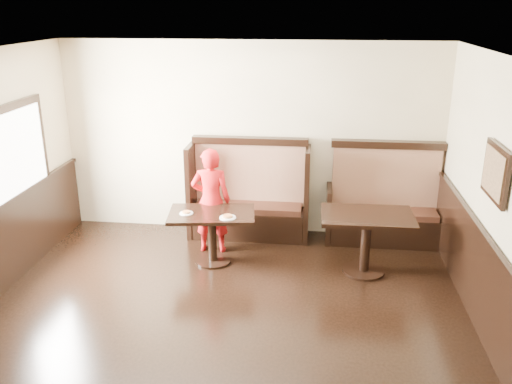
# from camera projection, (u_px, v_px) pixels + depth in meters

# --- Properties ---
(ground) EXTENTS (7.00, 7.00, 0.00)m
(ground) POSITION_uv_depth(u_px,v_px,m) (206.00, 376.00, 5.03)
(ground) COLOR black
(ground) RESTS_ON ground
(room_shell) EXTENTS (7.00, 7.00, 7.00)m
(room_shell) POSITION_uv_depth(u_px,v_px,m) (178.00, 295.00, 5.11)
(room_shell) COLOR beige
(room_shell) RESTS_ON ground
(booth_main) EXTENTS (1.75, 0.72, 1.45)m
(booth_main) POSITION_uv_depth(u_px,v_px,m) (249.00, 201.00, 7.95)
(booth_main) COLOR black
(booth_main) RESTS_ON ground
(booth_neighbor) EXTENTS (1.65, 0.72, 1.45)m
(booth_neighbor) POSITION_uv_depth(u_px,v_px,m) (384.00, 209.00, 7.76)
(booth_neighbor) COLOR black
(booth_neighbor) RESTS_ON ground
(table_main) EXTENTS (1.18, 0.82, 0.70)m
(table_main) POSITION_uv_depth(u_px,v_px,m) (212.00, 224.00, 7.07)
(table_main) COLOR black
(table_main) RESTS_ON ground
(table_neighbor) EXTENTS (1.15, 0.76, 0.79)m
(table_neighbor) POSITION_uv_depth(u_px,v_px,m) (366.00, 229.00, 6.78)
(table_neighbor) COLOR black
(table_neighbor) RESTS_ON ground
(child) EXTENTS (0.56, 0.39, 1.47)m
(child) POSITION_uv_depth(u_px,v_px,m) (211.00, 201.00, 7.35)
(child) COLOR red
(child) RESTS_ON ground
(pizza_plate_left) EXTENTS (0.18, 0.18, 0.03)m
(pizza_plate_left) POSITION_uv_depth(u_px,v_px,m) (186.00, 213.00, 6.98)
(pizza_plate_left) COLOR white
(pizza_plate_left) RESTS_ON table_main
(pizza_plate_right) EXTENTS (0.21, 0.21, 0.04)m
(pizza_plate_right) POSITION_uv_depth(u_px,v_px,m) (228.00, 217.00, 6.83)
(pizza_plate_right) COLOR white
(pizza_plate_right) RESTS_ON table_main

